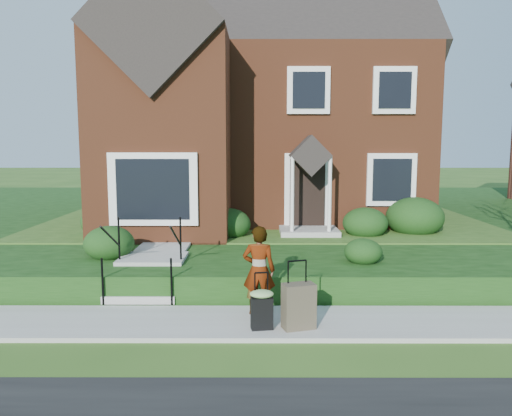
{
  "coord_description": "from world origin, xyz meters",
  "views": [
    {
      "loc": [
        -0.23,
        -8.28,
        3.09
      ],
      "look_at": [
        -0.26,
        2.0,
        1.78
      ],
      "focal_mm": 35.0,
      "sensor_mm": 36.0,
      "label": 1
    }
  ],
  "objects_px": {
    "woman": "(259,270)",
    "suitcase_olive": "(299,306)",
    "front_steps": "(148,271)",
    "suitcase_black": "(262,307)"
  },
  "relations": [
    {
      "from": "woman",
      "to": "suitcase_olive",
      "type": "height_order",
      "value": "woman"
    },
    {
      "from": "woman",
      "to": "suitcase_olive",
      "type": "xyz_separation_m",
      "value": [
        0.65,
        -0.71,
        -0.42
      ]
    },
    {
      "from": "front_steps",
      "to": "suitcase_black",
      "type": "height_order",
      "value": "front_steps"
    },
    {
      "from": "front_steps",
      "to": "woman",
      "type": "xyz_separation_m",
      "value": [
        2.3,
        -1.49,
        0.4
      ]
    },
    {
      "from": "woman",
      "to": "suitcase_black",
      "type": "relative_size",
      "value": 1.69
    },
    {
      "from": "suitcase_black",
      "to": "suitcase_olive",
      "type": "relative_size",
      "value": 0.84
    },
    {
      "from": "front_steps",
      "to": "suitcase_olive",
      "type": "height_order",
      "value": "front_steps"
    },
    {
      "from": "suitcase_olive",
      "to": "woman",
      "type": "bearing_deg",
      "value": 115.92
    },
    {
      "from": "woman",
      "to": "suitcase_black",
      "type": "distance_m",
      "value": 0.86
    },
    {
      "from": "front_steps",
      "to": "suitcase_black",
      "type": "relative_size",
      "value": 2.14
    }
  ]
}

